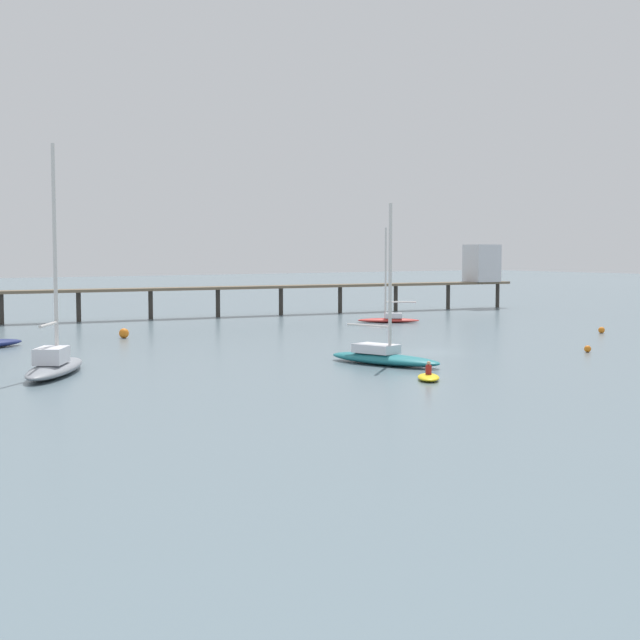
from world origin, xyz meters
name	(u,v)px	position (x,y,z in m)	size (l,w,h in m)	color
ground_plane	(428,352)	(0.00, 0.00, 0.00)	(400.00, 400.00, 0.00)	slate
pier	(327,277)	(17.75, 39.54, 4.32)	(87.94, 13.89, 8.28)	brown
sailboat_red	(389,317)	(15.05, 24.03, 0.60)	(6.24, 5.26, 9.95)	red
sailboat_gray	(54,362)	(-27.49, 2.80, 0.80)	(7.27, 9.36, 14.15)	gray
sailboat_teal	(383,355)	(-7.40, -4.06, 0.62)	(4.76, 9.12, 10.74)	#1E727A
dinghy_yellow	(429,377)	(-9.85, -11.62, 0.21)	(2.70, 3.02, 1.14)	yellow
mooring_buoy_outer	(602,330)	(23.53, 3.30, 0.30)	(0.59, 0.59, 0.59)	orange
mooring_buoy_near	(588,349)	(9.85, -6.72, 0.26)	(0.52, 0.52, 0.52)	orange
mooring_buoy_inner	(124,333)	(-14.76, 23.12, 0.43)	(0.86, 0.86, 0.86)	orange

